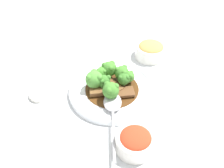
# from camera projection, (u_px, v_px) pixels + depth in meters

# --- Properties ---
(ground_plane) EXTENTS (4.00, 4.00, 0.00)m
(ground_plane) POSITION_uv_depth(u_px,v_px,m) (112.00, 92.00, 0.77)
(ground_plane) COLOR silver
(main_plate) EXTENTS (0.25, 0.25, 0.02)m
(main_plate) POSITION_uv_depth(u_px,v_px,m) (112.00, 90.00, 0.76)
(main_plate) COLOR white
(main_plate) RESTS_ON ground_plane
(beef_strip_0) EXTENTS (0.04, 0.07, 0.01)m
(beef_strip_0) POSITION_uv_depth(u_px,v_px,m) (114.00, 86.00, 0.76)
(beef_strip_0) COLOR brown
(beef_strip_0) RESTS_ON main_plate
(beef_strip_1) EXTENTS (0.07, 0.07, 0.01)m
(beef_strip_1) POSITION_uv_depth(u_px,v_px,m) (121.00, 93.00, 0.73)
(beef_strip_1) COLOR brown
(beef_strip_1) RESTS_ON main_plate
(beef_strip_2) EXTENTS (0.05, 0.05, 0.01)m
(beef_strip_2) POSITION_uv_depth(u_px,v_px,m) (98.00, 91.00, 0.74)
(beef_strip_2) COLOR brown
(beef_strip_2) RESTS_ON main_plate
(broccoli_floret_0) EXTENTS (0.05, 0.05, 0.05)m
(broccoli_floret_0) POSITION_uv_depth(u_px,v_px,m) (109.00, 69.00, 0.77)
(broccoli_floret_0) COLOR #7FA84C
(broccoli_floret_0) RESTS_ON main_plate
(broccoli_floret_1) EXTENTS (0.03, 0.03, 0.04)m
(broccoli_floret_1) POSITION_uv_depth(u_px,v_px,m) (101.00, 73.00, 0.76)
(broccoli_floret_1) COLOR #8EB756
(broccoli_floret_1) RESTS_ON main_plate
(broccoli_floret_2) EXTENTS (0.05, 0.05, 0.05)m
(broccoli_floret_2) POSITION_uv_depth(u_px,v_px,m) (111.00, 90.00, 0.70)
(broccoli_floret_2) COLOR #7FA84C
(broccoli_floret_2) RESTS_ON main_plate
(broccoli_floret_3) EXTENTS (0.04, 0.04, 0.05)m
(broccoli_floret_3) POSITION_uv_depth(u_px,v_px,m) (122.00, 73.00, 0.76)
(broccoli_floret_3) COLOR #8EB756
(broccoli_floret_3) RESTS_ON main_plate
(broccoli_floret_4) EXTENTS (0.04, 0.04, 0.04)m
(broccoli_floret_4) POSITION_uv_depth(u_px,v_px,m) (124.00, 79.00, 0.75)
(broccoli_floret_4) COLOR #8EB756
(broccoli_floret_4) RESTS_ON main_plate
(broccoli_floret_5) EXTENTS (0.04, 0.04, 0.04)m
(broccoli_floret_5) POSITION_uv_depth(u_px,v_px,m) (104.00, 81.00, 0.74)
(broccoli_floret_5) COLOR #7FA84C
(broccoli_floret_5) RESTS_ON main_plate
(broccoli_floret_6) EXTENTS (0.03, 0.03, 0.04)m
(broccoli_floret_6) POSITION_uv_depth(u_px,v_px,m) (129.00, 76.00, 0.76)
(broccoli_floret_6) COLOR #7FA84C
(broccoli_floret_6) RESTS_ON main_plate
(broccoli_floret_7) EXTENTS (0.05, 0.05, 0.05)m
(broccoli_floret_7) POSITION_uv_depth(u_px,v_px,m) (94.00, 79.00, 0.74)
(broccoli_floret_7) COLOR #7FA84C
(broccoli_floret_7) RESTS_ON main_plate
(serving_spoon) EXTENTS (0.19, 0.16, 0.01)m
(serving_spoon) POSITION_uv_depth(u_px,v_px,m) (113.00, 106.00, 0.70)
(serving_spoon) COLOR #B7B7BC
(serving_spoon) RESTS_ON main_plate
(side_bowl_kimchi) EXTENTS (0.09, 0.09, 0.05)m
(side_bowl_kimchi) POSITION_uv_depth(u_px,v_px,m) (135.00, 141.00, 0.61)
(side_bowl_kimchi) COLOR white
(side_bowl_kimchi) RESTS_ON ground_plane
(side_bowl_appetizer) EXTENTS (0.10, 0.10, 0.05)m
(side_bowl_appetizer) POSITION_uv_depth(u_px,v_px,m) (151.00, 50.00, 0.88)
(side_bowl_appetizer) COLOR white
(side_bowl_appetizer) RESTS_ON ground_plane
(sauce_dish) EXTENTS (0.06, 0.06, 0.01)m
(sauce_dish) POSITION_uv_depth(u_px,v_px,m) (40.00, 94.00, 0.76)
(sauce_dish) COLOR white
(sauce_dish) RESTS_ON ground_plane
(paper_napkin) EXTENTS (0.15, 0.10, 0.01)m
(paper_napkin) POSITION_uv_depth(u_px,v_px,m) (68.00, 61.00, 0.88)
(paper_napkin) COLOR silver
(paper_napkin) RESTS_ON ground_plane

